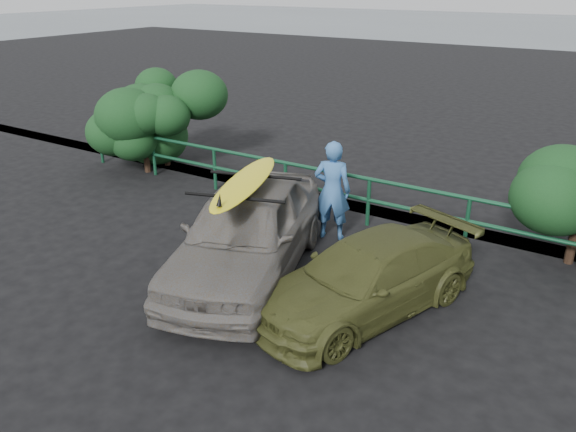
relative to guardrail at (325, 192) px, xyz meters
name	(u,v)px	position (x,y,z in m)	size (l,w,h in m)	color
ground	(159,327)	(0.00, -5.00, -0.52)	(80.00, 80.00, 0.00)	black
guardrail	(325,192)	(0.00, 0.00, 0.00)	(14.00, 0.08, 1.04)	#154B2E
shrub_left	(168,129)	(-4.80, 0.40, 0.64)	(3.20, 2.40, 2.33)	#18421C
sedan	(247,232)	(0.13, -2.98, 0.27)	(1.86, 4.62, 1.57)	#68635D
olive_vehicle	(367,277)	(2.33, -2.95, 0.04)	(1.57, 3.86, 1.12)	#454820
man	(332,191)	(0.64, -0.91, 0.45)	(0.71, 0.47, 1.95)	#3C73B6
roof_rack	(245,186)	(0.13, -2.98, 1.08)	(1.62, 1.13, 0.05)	black
surfboard	(245,182)	(0.13, -2.98, 1.15)	(0.58, 2.79, 0.08)	yellow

